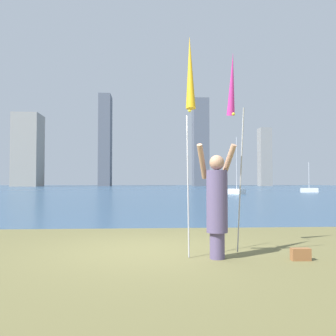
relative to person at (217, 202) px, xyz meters
name	(u,v)px	position (x,y,z in m)	size (l,w,h in m)	color
ground	(145,190)	(-1.13, 51.81, -1.01)	(120.00, 138.00, 0.12)	brown
person	(217,202)	(0.00, 0.00, 0.00)	(0.71, 0.52, 1.94)	#594C72
kite_flag_left	(190,77)	(-0.46, -0.11, 2.08)	(0.16, 0.66, 3.75)	#B2B2B7
kite_flag_right	(232,89)	(0.46, 0.81, 2.13)	(0.16, 1.06, 3.75)	#B2B2B7
bag	(301,254)	(1.34, -0.22, -0.85)	(0.31, 0.14, 0.20)	brown
sailboat_1	(237,191)	(8.14, 31.55, -0.61)	(1.68, 1.84, 5.85)	silver
sailboat_4	(309,190)	(18.15, 37.06, -0.68)	(2.11, 1.48, 3.58)	silver
skyline_tower_0	(28,150)	(-31.55, 93.61, 8.43)	(6.51, 7.94, 18.77)	gray
skyline_tower_1	(105,141)	(-12.02, 97.73, 11.51)	(3.19, 6.95, 24.92)	#565B66
skyline_tower_2	(200,143)	(14.21, 97.03, 11.10)	(4.19, 5.17, 24.10)	#565B66
skyline_tower_3	(265,157)	(32.46, 97.48, 7.18)	(3.22, 3.60, 16.26)	gray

